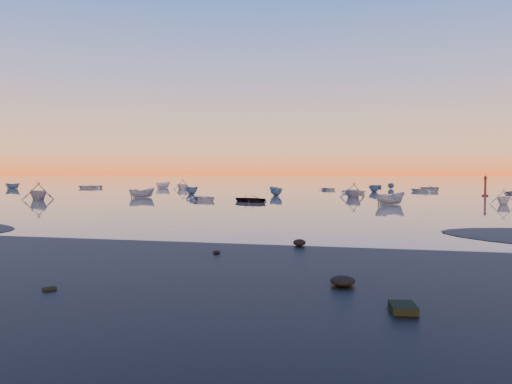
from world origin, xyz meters
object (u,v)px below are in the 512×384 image
(boat_near_left, at_px, (203,201))
(boat_near_right, at_px, (353,197))
(boat_near_center, at_px, (390,205))
(channel_marker, at_px, (485,187))

(boat_near_left, distance_m, boat_near_right, 19.15)
(boat_near_center, distance_m, boat_near_right, 13.63)
(boat_near_left, distance_m, boat_near_center, 20.17)
(boat_near_left, bearing_deg, channel_marker, -26.39)
(boat_near_left, height_order, boat_near_right, boat_near_right)
(boat_near_left, height_order, boat_near_center, boat_near_center)
(boat_near_center, xyz_separation_m, boat_near_right, (-3.96, 13.05, 0.00))
(boat_near_left, distance_m, channel_marker, 37.59)
(boat_near_right, bearing_deg, boat_near_center, 77.61)
(boat_near_center, distance_m, channel_marker, 24.44)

